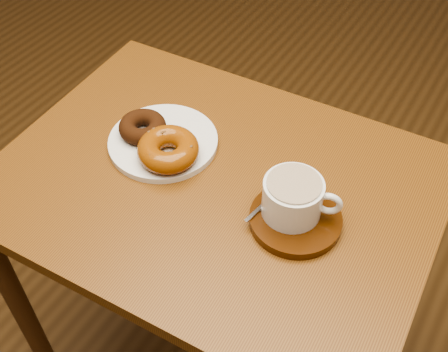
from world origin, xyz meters
The scene contains 7 objects.
cafe_table centered at (0.23, 0.17, 0.63)m, with size 0.82×0.63×0.74m.
donut_plate centered at (0.09, 0.20, 0.75)m, with size 0.21×0.21×0.01m, color white.
donut_cinnamon centered at (0.05, 0.19, 0.77)m, with size 0.09×0.09×0.03m, color #34190A.
donut_caramel centered at (0.13, 0.16, 0.78)m, with size 0.12×0.12×0.04m.
saucer centered at (0.40, 0.15, 0.75)m, with size 0.16×0.16×0.02m, color #3A1B07.
coffee_cup centered at (0.39, 0.16, 0.80)m, with size 0.13×0.10×0.07m.
teaspoon centered at (0.35, 0.18, 0.76)m, with size 0.03×0.11×0.01m.
Camera 1 is at (0.60, -0.42, 1.50)m, focal length 45.00 mm.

